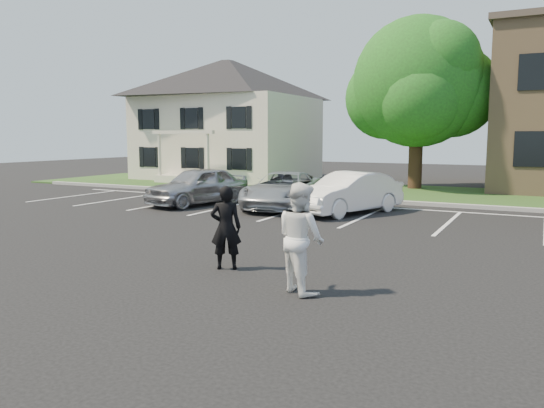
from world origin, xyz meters
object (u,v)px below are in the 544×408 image
at_px(man_white_shirt, 301,238).
at_px(car_silver_west, 198,186).
at_px(man_black_suit, 226,228).
at_px(car_white_sedan, 348,193).
at_px(house, 228,120).
at_px(tree, 420,85).
at_px(car_silver_minivan, 284,190).

relative_size(man_white_shirt, car_silver_west, 0.44).
bearing_deg(car_silver_west, man_black_suit, -37.27).
relative_size(man_black_suit, car_white_sedan, 0.39).
xyz_separation_m(man_white_shirt, car_white_sedan, (-2.47, 9.69, -0.25)).
bearing_deg(man_white_shirt, house, -22.97).
height_order(house, tree, tree).
bearing_deg(car_silver_minivan, man_white_shirt, -70.85).
bearing_deg(man_white_shirt, car_white_sedan, -43.49).
bearing_deg(car_silver_west, man_white_shirt, -32.15).
bearing_deg(tree, car_white_sedan, -91.98).
bearing_deg(house, car_silver_west, -63.41).
bearing_deg(house, car_white_sedan, -43.09).
bearing_deg(man_black_suit, car_silver_west, -80.32).
relative_size(tree, car_silver_minivan, 1.74).
bearing_deg(tree, house, 172.85).
distance_m(house, man_white_shirt, 25.87).
height_order(tree, car_silver_west, tree).
bearing_deg(man_white_shirt, car_silver_minivan, -30.28).
xyz_separation_m(man_black_suit, car_white_sedan, (-0.39, 8.89, -0.14)).
relative_size(tree, man_white_shirt, 4.44).
distance_m(house, car_silver_minivan, 15.02).
bearing_deg(car_silver_west, car_silver_minivan, 25.04).
height_order(man_white_shirt, car_silver_minivan, man_white_shirt).
relative_size(man_black_suit, man_white_shirt, 0.89).
xyz_separation_m(house, car_silver_west, (5.94, -11.86, -3.06)).
xyz_separation_m(house, car_white_sedan, (12.21, -11.42, -3.09)).
height_order(car_silver_west, car_white_sedan, car_silver_west).
relative_size(car_silver_west, car_silver_minivan, 0.90).
height_order(man_white_shirt, car_silver_west, man_white_shirt).
height_order(man_black_suit, man_white_shirt, man_white_shirt).
distance_m(car_silver_west, car_silver_minivan, 3.64).
height_order(house, car_white_sedan, house).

